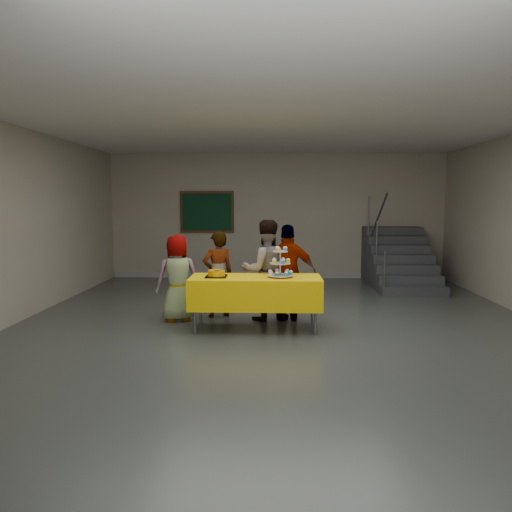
{
  "coord_description": "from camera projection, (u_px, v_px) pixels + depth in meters",
  "views": [
    {
      "loc": [
        -0.1,
        -7.04,
        1.84
      ],
      "look_at": [
        -0.34,
        0.24,
        1.05
      ],
      "focal_mm": 35.0,
      "sensor_mm": 36.0,
      "label": 1
    }
  ],
  "objects": [
    {
      "name": "room_shell",
      "position": [
        280.0,
        181.0,
        6.98
      ],
      "size": [
        10.0,
        10.04,
        3.02
      ],
      "color": "#4C514C",
      "rests_on": "ground"
    },
    {
      "name": "bake_table",
      "position": [
        256.0,
        292.0,
        7.18
      ],
      "size": [
        1.88,
        0.78,
        0.77
      ],
      "color": "#595960",
      "rests_on": "ground"
    },
    {
      "name": "cupcake_stand",
      "position": [
        280.0,
        266.0,
        7.11
      ],
      "size": [
        0.38,
        0.38,
        0.44
      ],
      "color": "silver",
      "rests_on": "bake_table"
    },
    {
      "name": "bear_cake",
      "position": [
        216.0,
        273.0,
        7.14
      ],
      "size": [
        0.32,
        0.36,
        0.12
      ],
      "color": "black",
      "rests_on": "bake_table"
    },
    {
      "name": "schoolchild_a",
      "position": [
        178.0,
        278.0,
        7.71
      ],
      "size": [
        0.77,
        0.63,
        1.35
      ],
      "primitive_type": "imported",
      "rotation": [
        0.0,
        0.0,
        3.5
      ],
      "color": "slate",
      "rests_on": "ground"
    },
    {
      "name": "schoolchild_b",
      "position": [
        218.0,
        274.0,
        7.98
      ],
      "size": [
        0.59,
        0.51,
        1.38
      ],
      "primitive_type": "imported",
      "rotation": [
        0.0,
        0.0,
        3.56
      ],
      "color": "slate",
      "rests_on": "ground"
    },
    {
      "name": "schoolchild_c",
      "position": [
        266.0,
        270.0,
        7.75
      ],
      "size": [
        0.88,
        0.76,
        1.57
      ],
      "primitive_type": "imported",
      "rotation": [
        0.0,
        0.0,
        3.38
      ],
      "color": "slate",
      "rests_on": "ground"
    },
    {
      "name": "schoolchild_d",
      "position": [
        288.0,
        273.0,
        7.71
      ],
      "size": [
        0.88,
        0.38,
        1.5
      ],
      "primitive_type": "imported",
      "rotation": [
        0.0,
        0.0,
        3.16
      ],
      "color": "slate",
      "rests_on": "ground"
    },
    {
      "name": "staircase",
      "position": [
        397.0,
        263.0,
        11.15
      ],
      "size": [
        1.3,
        2.4,
        2.04
      ],
      "color": "#424447",
      "rests_on": "ground"
    },
    {
      "name": "noticeboard",
      "position": [
        207.0,
        212.0,
        12.0
      ],
      "size": [
        1.3,
        0.05,
        1.0
      ],
      "color": "#472B16",
      "rests_on": "ground"
    }
  ]
}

